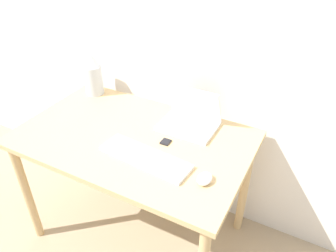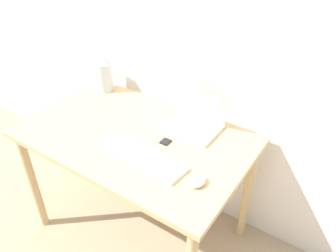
{
  "view_description": "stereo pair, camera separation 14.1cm",
  "coord_description": "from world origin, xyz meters",
  "views": [
    {
      "loc": [
        0.82,
        -0.77,
        1.77
      ],
      "look_at": [
        0.19,
        0.42,
        0.86
      ],
      "focal_mm": 35.0,
      "sensor_mm": 36.0,
      "label": 1
    },
    {
      "loc": [
        0.94,
        -0.7,
        1.77
      ],
      "look_at": [
        0.19,
        0.42,
        0.86
      ],
      "focal_mm": 35.0,
      "sensor_mm": 36.0,
      "label": 2
    }
  ],
  "objects": [
    {
      "name": "vase",
      "position": [
        -0.48,
        0.67,
        0.89
      ],
      "size": [
        0.12,
        0.12,
        0.27
      ],
      "color": "silver",
      "rests_on": "desk"
    },
    {
      "name": "mp3_player",
      "position": [
        0.18,
        0.41,
        0.76
      ],
      "size": [
        0.05,
        0.05,
        0.01
      ],
      "color": "black",
      "rests_on": "desk"
    },
    {
      "name": "wall_back",
      "position": [
        0.0,
        0.83,
        1.25
      ],
      "size": [
        6.0,
        0.05,
        2.5
      ],
      "color": "white",
      "rests_on": "ground_plane"
    },
    {
      "name": "mouse",
      "position": [
        0.47,
        0.24,
        0.78
      ],
      "size": [
        0.06,
        0.09,
        0.03
      ],
      "color": "white",
      "rests_on": "desk"
    },
    {
      "name": "desk",
      "position": [
        0.0,
        0.38,
        0.67
      ],
      "size": [
        1.23,
        0.76,
        0.76
      ],
      "color": "tan",
      "rests_on": "ground_plane"
    },
    {
      "name": "keyboard",
      "position": [
        0.15,
        0.25,
        0.77
      ],
      "size": [
        0.48,
        0.18,
        0.02
      ],
      "color": "white",
      "rests_on": "desk"
    },
    {
      "name": "laptop",
      "position": [
        0.22,
        0.62,
        0.81
      ],
      "size": [
        0.3,
        0.23,
        0.23
      ],
      "color": "white",
      "rests_on": "desk"
    }
  ]
}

